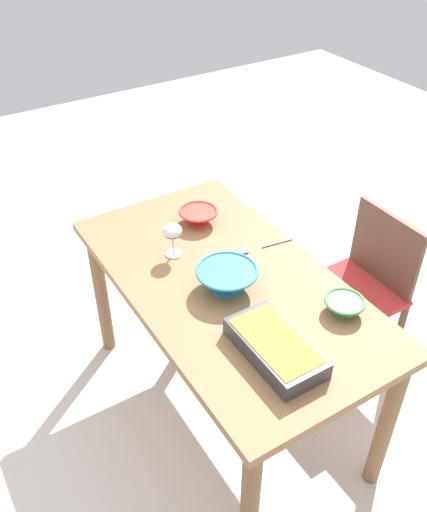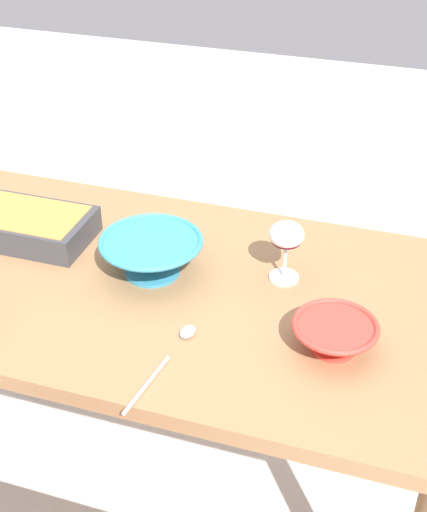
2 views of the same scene
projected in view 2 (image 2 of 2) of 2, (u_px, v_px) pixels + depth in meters
ground_plane at (175, 499)px, 2.08m from camera, size 8.00×8.00×0.00m
dining_table at (166, 320)px, 1.71m from camera, size 1.42×0.77×0.78m
wine_glass at (286, 238)px, 1.60m from camera, size 0.08×0.08×0.15m
casserole_dish at (20, 223)px, 1.80m from camera, size 0.36×0.19×0.07m
mixing_bowl at (335, 334)px, 1.44m from camera, size 0.18×0.18×0.07m
small_bowl at (151, 254)px, 1.66m from camera, size 0.24×0.24×0.09m
serving_spoon at (173, 350)px, 1.44m from camera, size 0.06×0.28×0.01m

